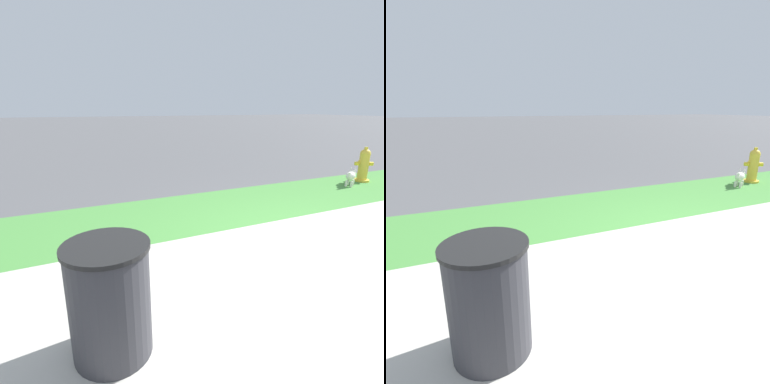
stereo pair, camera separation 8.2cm
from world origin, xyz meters
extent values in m
plane|color=#515154|center=(0.00, 0.00, 0.00)|extent=(120.00, 120.00, 0.00)
cube|color=#BCB7AD|center=(0.00, 0.00, 0.01)|extent=(18.00, 2.44, 0.01)
cube|color=#47893D|center=(0.00, 2.16, 0.00)|extent=(18.00, 1.88, 0.01)
cylinder|color=gold|center=(3.60, 2.45, 0.03)|extent=(0.33, 0.33, 0.05)
cylinder|color=gold|center=(3.60, 2.45, 0.35)|extent=(0.21, 0.21, 0.59)
sphere|color=gold|center=(3.60, 2.45, 0.64)|extent=(0.22, 0.22, 0.22)
cube|color=yellow|center=(3.60, 2.45, 0.77)|extent=(0.08, 0.08, 0.06)
cylinder|color=yellow|center=(3.47, 2.53, 0.42)|extent=(0.12, 0.12, 0.09)
cylinder|color=yellow|center=(3.72, 2.37, 0.42)|extent=(0.12, 0.12, 0.09)
cylinder|color=yellow|center=(3.68, 2.58, 0.42)|extent=(0.15, 0.15, 0.12)
ellipsoid|color=silver|center=(2.97, 2.26, 0.23)|extent=(0.36, 0.31, 0.19)
sphere|color=silver|center=(3.14, 2.35, 0.26)|extent=(0.15, 0.15, 0.15)
sphere|color=black|center=(3.20, 2.39, 0.25)|extent=(0.03, 0.03, 0.03)
cone|color=silver|center=(3.12, 2.39, 0.36)|extent=(0.07, 0.07, 0.07)
cone|color=silver|center=(3.16, 2.32, 0.36)|extent=(0.07, 0.07, 0.07)
cylinder|color=silver|center=(3.03, 2.35, 0.07)|extent=(0.05, 0.05, 0.13)
cylinder|color=silver|center=(3.08, 2.26, 0.07)|extent=(0.05, 0.05, 0.13)
cylinder|color=silver|center=(2.85, 2.26, 0.07)|extent=(0.05, 0.05, 0.13)
cylinder|color=silver|center=(2.90, 2.17, 0.07)|extent=(0.05, 0.05, 0.13)
cylinder|color=silver|center=(2.81, 2.18, 0.28)|extent=(0.04, 0.04, 0.10)
cylinder|color=#333338|center=(-2.60, -0.30, 0.40)|extent=(0.54, 0.54, 0.79)
cylinder|color=black|center=(-2.60, -0.30, 0.81)|extent=(0.57, 0.57, 0.03)
camera|label=1|loc=(-2.82, -2.10, 1.66)|focal=28.00mm
camera|label=2|loc=(-2.74, -2.14, 1.66)|focal=28.00mm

